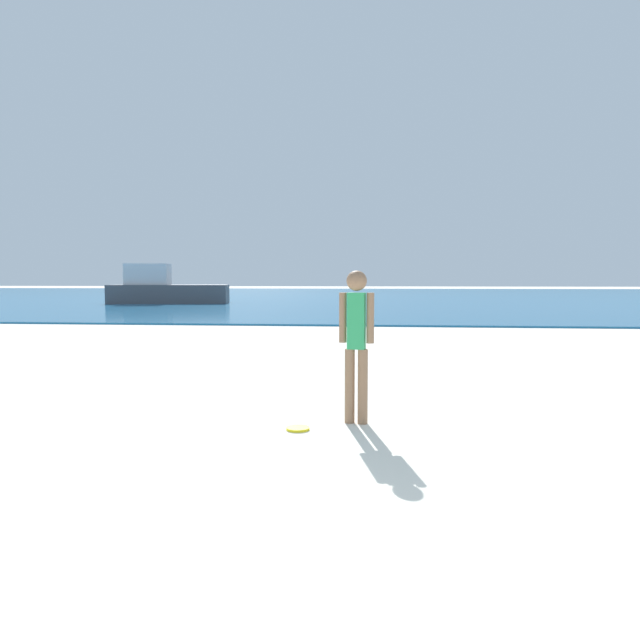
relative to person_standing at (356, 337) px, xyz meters
name	(u,v)px	position (x,y,z in m)	size (l,w,h in m)	color
ground	(83,621)	(-1.05, -3.48, -0.87)	(200.00, 200.00, 0.00)	silver
water	(360,296)	(-1.05, 41.61, -0.84)	(160.00, 60.00, 0.06)	#1E6B9E
person_standing	(356,337)	(0.00, 0.00, 0.00)	(0.35, 0.20, 1.53)	#936B4C
frisbee	(298,429)	(-0.55, -0.31, -0.86)	(0.22, 0.22, 0.03)	yellow
boat_near	(165,290)	(-11.49, 25.41, -0.05)	(6.68, 3.02, 2.19)	#4C4C51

